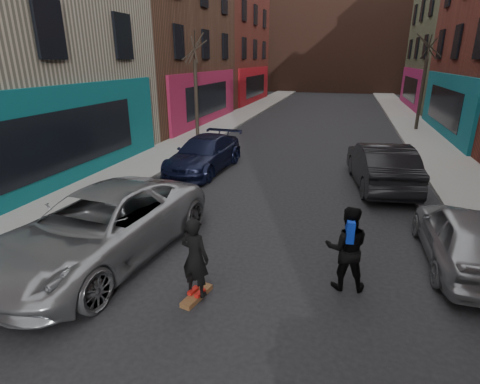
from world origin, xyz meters
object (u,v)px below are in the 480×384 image
Objects in this scene: tree_right_far at (425,73)px; parked_left_far at (102,226)px; parked_right_end at (381,165)px; parked_right_far at (466,237)px; skateboarder at (195,257)px; tree_left_far at (195,77)px; parked_left_end at (204,154)px; pedestrian at (347,248)px; skateboard at (197,296)px.

tree_right_far reaches higher than parked_left_far.
tree_right_far reaches higher than parked_right_end.
parked_right_end reaches higher than parked_right_far.
skateboarder is at bearing 56.60° from parked_right_end.
parked_left_far is (-9.40, -19.24, -2.74)m from tree_right_far.
tree_right_far is (12.40, 6.00, 0.15)m from tree_left_far.
pedestrian is (5.64, -7.08, 0.19)m from parked_left_end.
parked_right_far is at bearing -95.26° from tree_right_far.
tree_right_far is 8.50× the size of skateboard.
parked_left_far is 1.21× the size of parked_left_end.
parked_left_end is 9.05m from pedestrian.
parked_left_end is at bearing -10.18° from parked_right_end.
skateboarder is (0.00, 0.00, 0.83)m from skateboard.
parked_left_far reaches higher than parked_left_end.
tree_right_far is at bearing 25.82° from tree_left_far.
tree_right_far is 21.41m from skateboarder.
parked_right_far is 2.96m from pedestrian.
tree_right_far is at bearing 54.51° from parked_left_end.
pedestrian reaches higher than parked_right_end.
parked_left_far is 1.42× the size of parked_right_far.
parked_right_end is (-3.00, -12.15, -2.73)m from tree_right_far.
skateboarder is (-5.19, -2.73, 0.20)m from parked_right_far.
parked_left_far is at bearing -116.03° from tree_right_far.
tree_right_far is 21.59m from parked_left_far.
parked_right_end is at bearing -33.19° from tree_left_far.
tree_right_far reaches higher than skateboarder.
skateboard is (-3.79, -7.98, -0.75)m from parked_right_end.
pedestrian is at bearing -57.40° from tree_left_far.
pedestrian is at bearing 9.19° from parked_left_far.
skateboarder is at bearing 27.41° from parked_right_far.
parked_right_end is at bearing -105.50° from pedestrian.
parked_right_far is at bearing 19.54° from parked_left_far.
pedestrian is (8.29, -12.97, -2.51)m from tree_left_far.
tree_left_far is 8.12× the size of skateboard.
tree_left_far is 13.78m from tree_right_far.
pedestrian reaches higher than parked_left_far.
tree_right_far is 15.63m from parked_left_end.
skateboard is (-5.19, -2.73, -0.63)m from parked_right_far.
tree_right_far is 12.81m from parked_right_end.
tree_right_far is 1.41× the size of parked_right_end.
skateboard is at bearing 27.41° from parked_right_far.
skateboarder reaches higher than skateboard.
parked_left_far is at bearing -77.24° from tree_left_far.
tree_right_far is 21.53m from skateboard.
parked_right_end is 2.80× the size of pedestrian.
skateboarder reaches higher than parked_right_far.
parked_left_far is 7.12× the size of skateboard.
skateboard is (-6.79, -20.13, -3.48)m from tree_right_far.
parked_left_end is at bearing 98.86° from parked_left_far.
parked_left_far is (3.00, -13.24, -2.59)m from tree_left_far.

